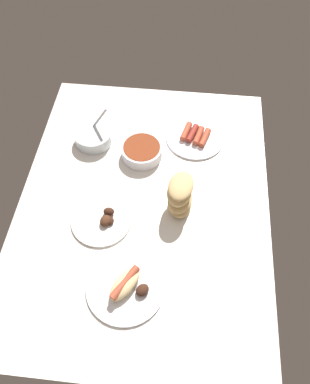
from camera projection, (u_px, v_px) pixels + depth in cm
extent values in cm
cube|color=silver|center=(144.00, 205.00, 135.55)|extent=(120.00, 90.00, 3.00)
ellipsoid|color=#DBB77A|center=(180.00, 203.00, 132.01)|extent=(12.40, 8.49, 3.60)
ellipsoid|color=tan|center=(180.00, 199.00, 128.73)|extent=(13.47, 10.19, 3.60)
ellipsoid|color=#E5C689|center=(179.00, 191.00, 126.14)|extent=(13.20, 9.73, 3.60)
ellipsoid|color=tan|center=(181.00, 185.00, 123.21)|extent=(13.58, 10.38, 3.60)
cylinder|color=white|center=(126.00, 287.00, 116.57)|extent=(24.92, 24.92, 1.00)
ellipsoid|color=#E5C689|center=(125.00, 284.00, 114.31)|extent=(14.12, 11.69, 4.40)
cylinder|color=#AD472D|center=(125.00, 282.00, 113.30)|extent=(11.74, 8.26, 2.40)
ellipsoid|color=#381E14|center=(142.00, 290.00, 114.04)|extent=(5.68, 5.62, 2.80)
cylinder|color=silver|center=(93.00, 137.00, 148.18)|extent=(14.84, 14.84, 5.32)
cylinder|color=beige|center=(93.00, 135.00, 147.29)|extent=(13.06, 13.06, 2.39)
cube|color=#B7B7BC|center=(98.00, 121.00, 145.00)|extent=(1.30, 9.21, 13.98)
cylinder|color=white|center=(101.00, 220.00, 129.80)|extent=(21.18, 21.18, 1.00)
ellipsoid|color=#472819|center=(105.00, 221.00, 127.44)|extent=(5.14, 4.50, 2.83)
ellipsoid|color=#381E14|center=(108.00, 220.00, 128.02)|extent=(5.11, 5.38, 2.08)
ellipsoid|color=#381E14|center=(109.00, 212.00, 129.35)|extent=(3.30, 3.99, 2.91)
cylinder|color=white|center=(195.00, 137.00, 150.86)|extent=(23.54, 23.54, 1.00)
cylinder|color=#AD472D|center=(205.00, 138.00, 148.46)|extent=(9.30, 4.99, 2.45)
cylinder|color=#AD472D|center=(198.00, 136.00, 149.10)|extent=(9.31, 4.71, 2.45)
cylinder|color=maroon|center=(192.00, 133.00, 149.74)|extent=(9.29, 5.12, 2.45)
cylinder|color=#AD472D|center=(186.00, 131.00, 150.38)|extent=(9.31, 4.73, 2.45)
cylinder|color=white|center=(142.00, 151.00, 144.18)|extent=(15.82, 15.82, 5.11)
cylinder|color=maroon|center=(142.00, 148.00, 142.38)|extent=(14.24, 14.24, 1.00)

